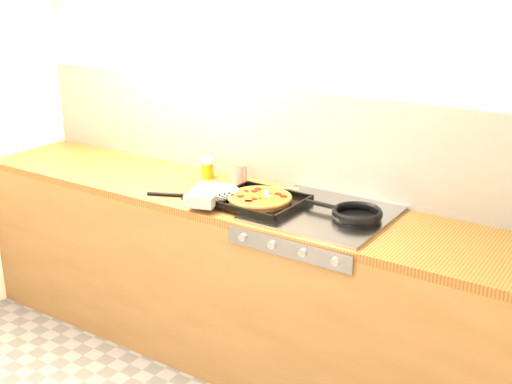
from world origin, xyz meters
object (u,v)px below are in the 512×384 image
Objects in this scene: frying_pan at (356,214)px; tomato_can at (239,175)px; pizza_on_tray at (245,198)px; juice_glass at (208,168)px.

tomato_can is at bearing 168.96° from frying_pan.
tomato_can is at bearing 129.76° from pizza_on_tray.
tomato_can is (-0.72, 0.14, 0.02)m from frying_pan.
tomato_can is at bearing -0.42° from juice_glass.
frying_pan is 0.74m from tomato_can.
pizza_on_tray is 0.32m from tomato_can.
tomato_can reaches higher than frying_pan.
frying_pan is at bearing -8.71° from juice_glass.
juice_glass is at bearing 179.58° from tomato_can.
frying_pan is (0.52, 0.11, -0.01)m from pizza_on_tray.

